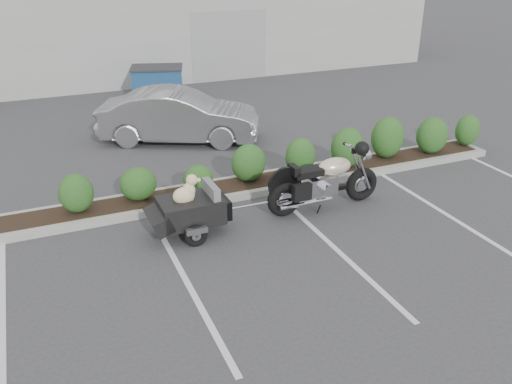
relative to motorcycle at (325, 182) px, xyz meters
name	(u,v)px	position (x,y,z in m)	size (l,w,h in m)	color
ground	(256,242)	(-1.81, -0.75, -0.57)	(90.00, 90.00, 0.00)	#38383A
planter_kerb	(259,184)	(-0.81, 1.45, -0.50)	(12.00, 1.00, 0.15)	#9E9E93
building	(100,17)	(-1.81, 16.25, 1.43)	(26.00, 10.00, 4.00)	#9EA099
motorcycle	(325,182)	(0.00, 0.00, 0.00)	(2.50, 0.84, 1.44)	black
pet_trailer	(190,209)	(-2.79, 0.02, -0.07)	(1.98, 1.10, 1.19)	black
sedan	(179,116)	(-1.55, 5.10, 0.12)	(1.46, 4.20, 1.38)	#A0A0A7
dumpster	(158,83)	(-1.07, 9.47, 0.00)	(1.97, 1.61, 1.12)	navy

